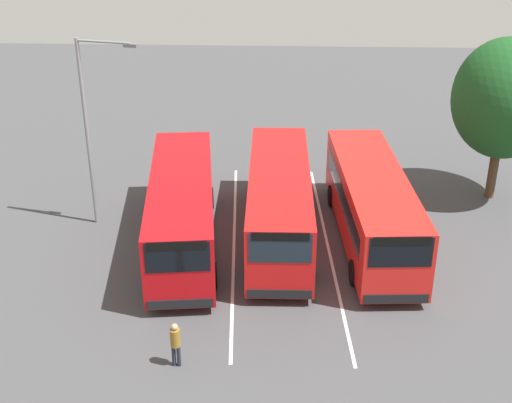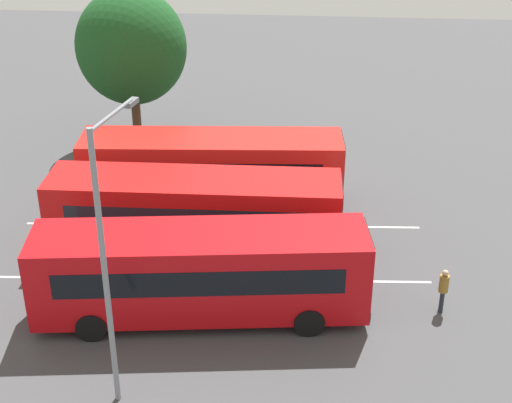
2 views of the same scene
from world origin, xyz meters
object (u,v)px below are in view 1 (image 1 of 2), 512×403
bus_far_left (182,208)px  street_lamp (91,122)px  bus_center_right (372,204)px  pedestrian (175,341)px  bus_center_left (279,201)px  depot_tree (505,99)px

bus_far_left → street_lamp: (-1.80, -3.97, 3.07)m
bus_center_right → pedestrian: bus_center_right is taller
bus_far_left → bus_center_right: 7.97m
bus_far_left → bus_center_left: bearing=94.7°
bus_center_right → depot_tree: bearing=122.6°
bus_far_left → street_lamp: size_ratio=1.33×
bus_center_left → street_lamp: street_lamp is taller
bus_far_left → bus_center_right: bearing=88.1°
street_lamp → bus_center_right: bearing=6.4°
bus_far_left → bus_center_right: (-0.69, 7.94, 0.00)m
pedestrian → bus_far_left: bearing=9.7°
depot_tree → bus_center_left: bearing=-66.1°
bus_center_left → depot_tree: bearing=112.9°
bus_far_left → pedestrian: bus_far_left is taller
bus_center_right → depot_tree: (-4.67, 6.33, 3.25)m
depot_tree → bus_center_right: bearing=-53.6°
depot_tree → bus_far_left: bearing=-69.4°
pedestrian → street_lamp: (-9.73, -4.86, 3.84)m
bus_center_left → bus_center_right: size_ratio=0.99×
pedestrian → street_lamp: bearing=29.8°
bus_center_left → street_lamp: (-0.97, -8.00, 3.07)m
pedestrian → bus_center_left: bearing=-16.5°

